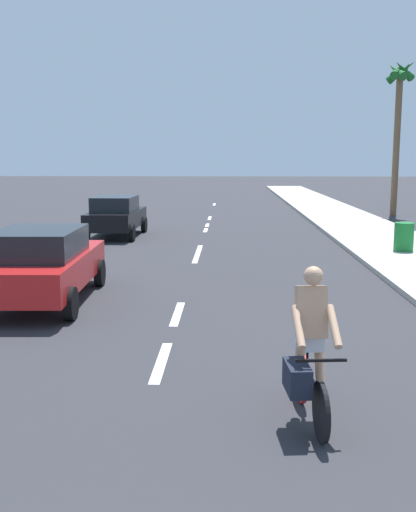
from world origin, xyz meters
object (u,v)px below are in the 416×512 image
parked_car_red (41,263)px  palm_tree_distant (399,98)px  cyclist (308,353)px  parked_car_black (116,215)px  trash_bin_far (404,237)px

parked_car_red → palm_tree_distant: 24.00m
cyclist → parked_car_red: size_ratio=0.40×
palm_tree_distant → parked_car_black: bearing=-145.3°
palm_tree_distant → trash_bin_far: size_ratio=9.12×
cyclist → parked_car_red: (-4.87, 5.62, 0.01)m
cyclist → palm_tree_distant: (7.82, 25.31, 5.27)m
parked_car_red → parked_car_black: 10.61m
parked_car_black → palm_tree_distant: 16.81m
parked_car_black → trash_bin_far: bearing=-21.7°
parked_car_red → palm_tree_distant: palm_tree_distant is taller
parked_car_red → parked_car_black: same height
parked_car_red → trash_bin_far: parked_car_red is taller
trash_bin_far → cyclist: bearing=-110.7°
palm_tree_distant → trash_bin_far: (-3.26, -13.24, -5.51)m
cyclist → parked_car_red: cyclist is taller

